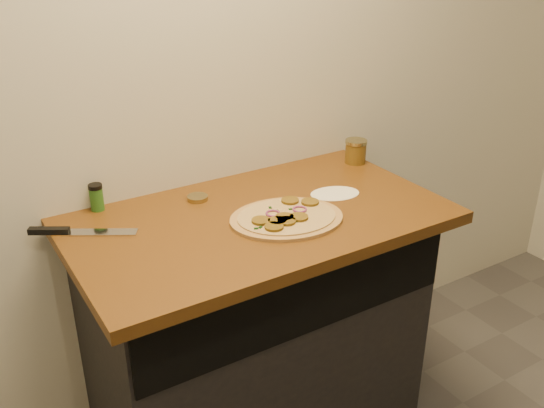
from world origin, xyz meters
TOP-DOWN VIEW (x-y plane):
  - cabinet at (0.00, 1.45)m, footprint 1.10×0.60m
  - countertop at (0.00, 1.42)m, footprint 1.20×0.70m
  - pizza at (0.05, 1.34)m, footprint 0.43×0.43m
  - chefs_knife at (-0.54, 1.60)m, footprint 0.29×0.19m
  - mason_jar_lid at (-0.12, 1.62)m, footprint 0.09×0.09m
  - salsa_jar at (0.55, 1.61)m, footprint 0.08×0.08m
  - spice_shaker at (-0.43, 1.72)m, footprint 0.04×0.04m
  - flour_spill at (0.30, 1.42)m, footprint 0.21×0.21m

SIDE VIEW (x-z plane):
  - cabinet at x=0.00m, z-range 0.00..0.86m
  - countertop at x=0.00m, z-range 0.86..0.90m
  - flour_spill at x=0.30m, z-range 0.90..0.90m
  - chefs_knife at x=-0.54m, z-range 0.90..0.92m
  - mason_jar_lid at x=-0.12m, z-range 0.90..0.91m
  - pizza at x=0.05m, z-range 0.90..0.92m
  - spice_shaker at x=-0.43m, z-range 0.90..0.99m
  - salsa_jar at x=0.55m, z-range 0.90..0.99m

